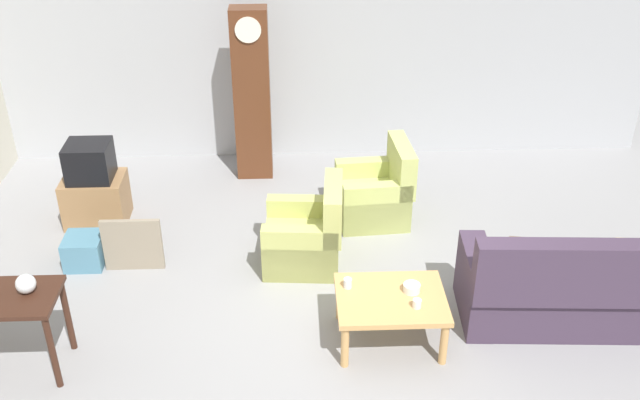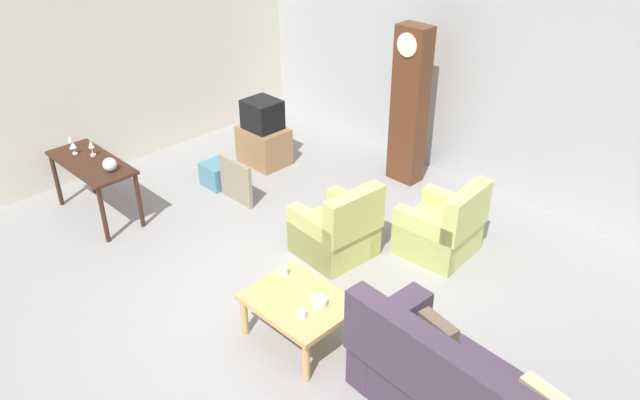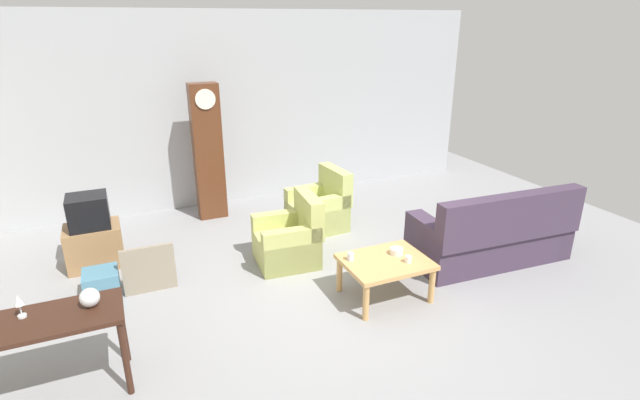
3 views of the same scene
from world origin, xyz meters
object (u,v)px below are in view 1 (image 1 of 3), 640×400
tv_crt (89,161)px  armchair_olive_near (307,237)px  coffee_table_wood (391,303)px  glass_dome_cloche (26,284)px  bowl_white_stacked (412,288)px  cup_white_porcelain (417,304)px  storage_box_blue (85,251)px  couch_floral (579,289)px  armchair_olive_far (376,194)px  tv_stand_cabinet (96,199)px  framed_picture_leaning (133,245)px  cup_blue_rimmed (348,283)px  grandfather_clock (252,95)px

tv_crt → armchair_olive_near: bearing=-21.7°
armchair_olive_near → tv_crt: tv_crt is taller
armchair_olive_near → coffee_table_wood: size_ratio=0.96×
glass_dome_cloche → bowl_white_stacked: bearing=4.6°
glass_dome_cloche → cup_white_porcelain: glass_dome_cloche is taller
storage_box_blue → glass_dome_cloche: size_ratio=2.36×
tv_crt → bowl_white_stacked: 3.90m
couch_floral → armchair_olive_far: 2.53m
armchair_olive_near → tv_stand_cabinet: armchair_olive_near is taller
armchair_olive_near → glass_dome_cloche: bearing=-148.1°
tv_stand_cabinet → framed_picture_leaning: size_ratio=1.13×
armchair_olive_far → coffee_table_wood: size_ratio=0.96×
cup_white_porcelain → tv_stand_cabinet: bearing=144.4°
cup_blue_rimmed → bowl_white_stacked: cup_blue_rimmed is taller
grandfather_clock → bowl_white_stacked: 3.57m
tv_stand_cabinet → cup_white_porcelain: size_ratio=8.63×
armchair_olive_far → bowl_white_stacked: bearing=-87.7°
armchair_olive_far → coffee_table_wood: bearing=-92.9°
cup_blue_rimmed → tv_stand_cabinet: bearing=143.0°
armchair_olive_far → bowl_white_stacked: 2.06m
armchair_olive_near → cup_white_porcelain: (0.91, -1.41, 0.21)m
tv_stand_cabinet → tv_crt: 0.48m
storage_box_blue → tv_stand_cabinet: bearing=93.9°
armchair_olive_near → coffee_table_wood: bearing=-60.6°
coffee_table_wood → tv_stand_cabinet: bearing=144.5°
armchair_olive_near → tv_stand_cabinet: (-2.36, 0.94, -0.03)m
coffee_table_wood → tv_stand_cabinet: (-3.07, 2.19, -0.13)m
armchair_olive_far → tv_stand_cabinet: size_ratio=1.35×
glass_dome_cloche → cup_white_porcelain: size_ratio=2.08×
bowl_white_stacked → tv_crt: bearing=147.0°
couch_floral → tv_stand_cabinet: size_ratio=3.16×
tv_stand_cabinet → cup_blue_rimmed: 3.39m
tv_crt → bowl_white_stacked: size_ratio=3.20×
tv_stand_cabinet → framed_picture_leaning: (0.59, -0.98, 0.02)m
tv_stand_cabinet → glass_dome_cloche: (0.05, -2.38, 0.57)m
bowl_white_stacked → couch_floral: bearing=4.7°
glass_dome_cloche → cup_white_porcelain: (3.22, 0.03, -0.33)m
couch_floral → cup_blue_rimmed: (-2.12, -0.05, 0.17)m
couch_floral → tv_crt: (-4.83, 1.99, 0.41)m
armchair_olive_near → tv_crt: (-2.36, 0.94, 0.45)m
framed_picture_leaning → tv_crt: bearing=121.0°
cup_white_porcelain → glass_dome_cloche: bearing=-179.4°
tv_stand_cabinet → tv_crt: size_ratio=1.42×
storage_box_blue → cup_white_porcelain: 3.55m
grandfather_clock → glass_dome_cloche: bearing=-116.3°
grandfather_clock → storage_box_blue: bearing=-131.1°
grandfather_clock → framed_picture_leaning: grandfather_clock is taller
framed_picture_leaning → glass_dome_cloche: bearing=-111.0°
cup_white_porcelain → bowl_white_stacked: bearing=92.8°
tv_stand_cabinet → framed_picture_leaning: bearing=-59.0°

